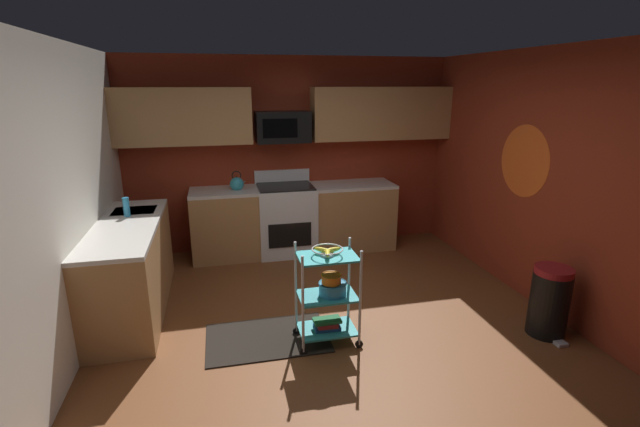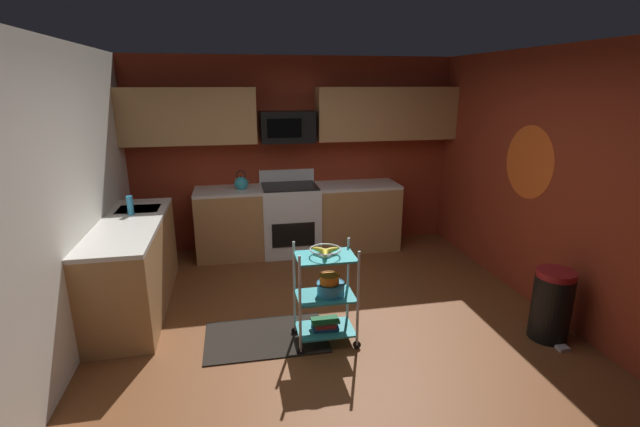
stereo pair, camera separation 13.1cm
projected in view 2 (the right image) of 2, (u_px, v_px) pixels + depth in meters
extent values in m
cube|color=brown|center=(333.00, 331.00, 4.24)|extent=(4.40, 4.80, 0.04)
cube|color=maroon|center=(295.00, 154.00, 6.16)|extent=(4.52, 0.06, 2.60)
cube|color=silver|center=(55.00, 210.00, 3.45)|extent=(0.06, 4.80, 2.60)
cube|color=maroon|center=(560.00, 186.00, 4.28)|extent=(0.06, 4.80, 2.60)
cylinder|color=#E5591E|center=(529.00, 162.00, 4.66)|extent=(0.00, 0.77, 0.77)
cube|color=#B27F4C|center=(299.00, 221.00, 6.09)|extent=(2.74, 0.60, 0.88)
cube|color=silver|center=(299.00, 188.00, 5.96)|extent=(2.74, 0.60, 0.04)
cube|color=#B27F4C|center=(134.00, 267.00, 4.55)|extent=(0.60, 1.91, 0.88)
cube|color=silver|center=(129.00, 224.00, 4.42)|extent=(0.60, 1.91, 0.04)
cube|color=#B7BABC|center=(139.00, 216.00, 4.91)|extent=(0.44, 0.36, 0.16)
cube|color=white|center=(290.00, 220.00, 6.06)|extent=(0.76, 0.64, 0.92)
cube|color=black|center=(294.00, 235.00, 5.78)|extent=(0.56, 0.01, 0.32)
cube|color=white|center=(287.00, 176.00, 6.18)|extent=(0.76, 0.06, 0.18)
cube|color=black|center=(289.00, 186.00, 5.93)|extent=(0.72, 0.60, 0.02)
cube|color=#B27F4C|center=(189.00, 116.00, 5.56)|extent=(1.67, 0.33, 0.70)
cube|color=#B27F4C|center=(386.00, 114.00, 6.05)|extent=(1.93, 0.33, 0.70)
cube|color=black|center=(287.00, 127.00, 5.81)|extent=(0.70, 0.38, 0.40)
cube|color=black|center=(284.00, 128.00, 5.62)|extent=(0.44, 0.01, 0.24)
cylinder|color=silver|center=(300.00, 305.00, 3.70)|extent=(0.02, 0.02, 0.88)
cylinder|color=black|center=(301.00, 351.00, 3.82)|extent=(0.07, 0.02, 0.07)
cylinder|color=silver|center=(358.00, 300.00, 3.79)|extent=(0.02, 0.02, 0.88)
cylinder|color=black|center=(357.00, 345.00, 3.91)|extent=(0.07, 0.02, 0.07)
cylinder|color=silver|center=(294.00, 287.00, 4.01)|extent=(0.02, 0.02, 0.88)
cylinder|color=black|center=(295.00, 331.00, 4.14)|extent=(0.07, 0.02, 0.07)
cylinder|color=silver|center=(348.00, 283.00, 4.11)|extent=(0.02, 0.02, 0.88)
cylinder|color=black|center=(347.00, 325.00, 4.23)|extent=(0.07, 0.02, 0.07)
cube|color=teal|center=(325.00, 329.00, 4.00)|extent=(0.50, 0.34, 0.02)
cube|color=teal|center=(325.00, 296.00, 3.91)|extent=(0.50, 0.34, 0.02)
cube|color=teal|center=(325.00, 257.00, 3.80)|extent=(0.50, 0.34, 0.02)
torus|color=silver|center=(325.00, 249.00, 3.78)|extent=(0.27, 0.27, 0.01)
cylinder|color=silver|center=(325.00, 255.00, 3.80)|extent=(0.12, 0.12, 0.02)
ellipsoid|color=yellow|center=(330.00, 250.00, 3.81)|extent=(0.17, 0.09, 0.04)
ellipsoid|color=yellow|center=(320.00, 250.00, 3.81)|extent=(0.15, 0.14, 0.04)
ellipsoid|color=yellow|center=(325.00, 253.00, 3.74)|extent=(0.08, 0.17, 0.04)
cylinder|color=#338CBF|center=(331.00, 289.00, 3.90)|extent=(0.24, 0.24, 0.11)
torus|color=#338CBF|center=(331.00, 283.00, 3.88)|extent=(0.25, 0.25, 0.01)
cylinder|color=orange|center=(329.00, 279.00, 3.86)|extent=(0.17, 0.17, 0.08)
torus|color=orange|center=(329.00, 275.00, 3.85)|extent=(0.18, 0.18, 0.01)
cube|color=#1E4C8C|center=(325.00, 327.00, 3.99)|extent=(0.23, 0.15, 0.03)
cube|color=#B22626|center=(325.00, 324.00, 3.99)|extent=(0.19, 0.16, 0.04)
cube|color=#26723F|center=(325.00, 320.00, 3.98)|extent=(0.25, 0.14, 0.02)
sphere|color=teal|center=(241.00, 183.00, 5.79)|extent=(0.18, 0.18, 0.18)
sphere|color=black|center=(241.00, 177.00, 5.77)|extent=(0.03, 0.03, 0.03)
cone|color=teal|center=(247.00, 182.00, 5.80)|extent=(0.09, 0.04, 0.06)
torus|color=black|center=(241.00, 175.00, 5.76)|extent=(0.12, 0.01, 0.12)
cylinder|color=#2D8CBF|center=(130.00, 205.00, 4.65)|extent=(0.06, 0.06, 0.20)
cylinder|color=black|center=(551.00, 308.00, 4.01)|extent=(0.34, 0.34, 0.60)
cylinder|color=maroon|center=(556.00, 274.00, 3.92)|extent=(0.33, 0.33, 0.06)
cube|color=#B2B2B7|center=(563.00, 348.00, 3.90)|extent=(0.10, 0.08, 0.03)
cube|color=black|center=(266.00, 337.00, 4.09)|extent=(1.10, 0.71, 0.01)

